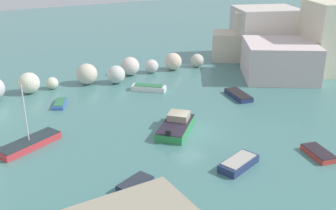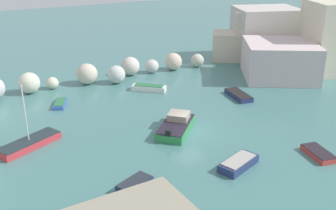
{
  "view_description": "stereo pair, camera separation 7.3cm",
  "coord_description": "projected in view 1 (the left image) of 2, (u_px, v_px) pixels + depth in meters",
  "views": [
    {
      "loc": [
        -17.17,
        -27.5,
        15.5
      ],
      "look_at": [
        0.0,
        4.1,
        1.0
      ],
      "focal_mm": 43.11,
      "sensor_mm": 36.0,
      "label": 1
    },
    {
      "loc": [
        -17.1,
        -27.53,
        15.5
      ],
      "look_at": [
        0.0,
        4.1,
        1.0
      ],
      "focal_mm": 43.11,
      "sensor_mm": 36.0,
      "label": 2
    }
  ],
  "objects": [
    {
      "name": "moored_boat_6",
      "position": [
        319.0,
        153.0,
        31.47
      ],
      "size": [
        1.93,
        3.09,
        0.47
      ],
      "rotation": [
        0.0,
        0.0,
        4.51
      ],
      "color": "#C23C36",
      "rests_on": "cove_water"
    },
    {
      "name": "moored_boat_1",
      "position": [
        176.0,
        125.0,
        35.62
      ],
      "size": [
        5.21,
        5.25,
        1.37
      ],
      "rotation": [
        0.0,
        0.0,
        0.8
      ],
      "color": "#2F8B49",
      "rests_on": "cove_water"
    },
    {
      "name": "moored_boat_0",
      "position": [
        149.0,
        88.0,
        45.36
      ],
      "size": [
        3.67,
        3.38,
        0.66
      ],
      "rotation": [
        0.0,
        0.0,
        5.58
      ],
      "color": "white",
      "rests_on": "cove_water"
    },
    {
      "name": "moored_boat_7",
      "position": [
        135.0,
        185.0,
        27.25
      ],
      "size": [
        2.81,
        2.18,
        0.6
      ],
      "rotation": [
        0.0,
        0.0,
        3.55
      ],
      "color": "navy",
      "rests_on": "cove_water"
    },
    {
      "name": "moored_boat_8",
      "position": [
        60.0,
        103.0,
        41.28
      ],
      "size": [
        2.11,
        3.06,
        0.43
      ],
      "rotation": [
        0.0,
        0.0,
        4.31
      ],
      "color": "#385FB3",
      "rests_on": "cove_water"
    },
    {
      "name": "cove_water",
      "position": [
        190.0,
        131.0,
        35.81
      ],
      "size": [
        160.0,
        160.0,
        0.0
      ],
      "primitive_type": "plane",
      "color": "#467A77",
      "rests_on": "ground"
    },
    {
      "name": "moored_boat_2",
      "position": [
        239.0,
        95.0,
        43.42
      ],
      "size": [
        2.04,
        3.95,
        0.51
      ],
      "rotation": [
        0.0,
        0.0,
        4.56
      ],
      "color": "navy",
      "rests_on": "cove_water"
    },
    {
      "name": "moored_boat_5",
      "position": [
        29.0,
        143.0,
        32.8
      ],
      "size": [
        5.47,
        3.78,
        5.37
      ],
      "rotation": [
        0.0,
        0.0,
        0.45
      ],
      "color": "#C3353C",
      "rests_on": "cove_water"
    },
    {
      "name": "moored_boat_4",
      "position": [
        239.0,
        163.0,
        29.86
      ],
      "size": [
        3.7,
        2.52,
        0.68
      ],
      "rotation": [
        0.0,
        0.0,
        3.48
      ],
      "color": "navy",
      "rests_on": "cove_water"
    },
    {
      "name": "rock_breakwater",
      "position": [
        83.0,
        75.0,
        46.99
      ],
      "size": [
        29.79,
        4.33,
        2.46
      ],
      "color": "beige",
      "rests_on": "ground"
    },
    {
      "name": "cliff_headland_right",
      "position": [
        305.0,
        39.0,
        54.64
      ],
      "size": [
        26.36,
        21.05,
        8.92
      ],
      "color": "beige",
      "rests_on": "ground"
    }
  ]
}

